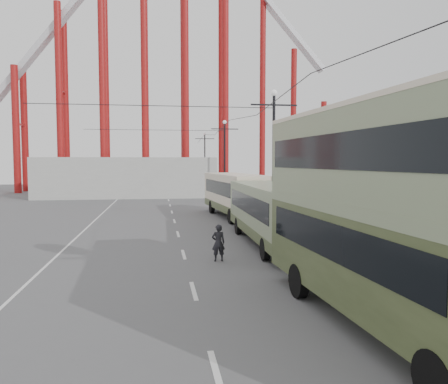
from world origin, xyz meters
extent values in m
plane|color=#545557|center=(0.00, 0.00, 0.00)|extent=(160.00, 160.00, 0.00)
cube|color=silver|center=(-1.00, 19.00, 0.01)|extent=(0.15, 82.00, 0.01)
cube|color=silver|center=(5.40, 20.00, 0.01)|extent=(0.12, 120.00, 0.01)
cube|color=silver|center=(-7.00, 20.00, 0.01)|extent=(0.12, 120.00, 0.01)
cylinder|color=black|center=(5.60, 18.00, 4.50)|extent=(0.20, 0.20, 9.00)
cylinder|color=black|center=(5.60, 18.00, 0.25)|extent=(0.44, 0.44, 0.50)
cube|color=black|center=(5.60, 18.00, 8.30)|extent=(3.20, 0.10, 0.10)
sphere|color=white|center=(5.60, 18.00, 9.10)|extent=(0.44, 0.44, 0.44)
cylinder|color=black|center=(5.60, 40.00, 4.50)|extent=(0.20, 0.20, 9.00)
cylinder|color=black|center=(5.60, 40.00, 0.25)|extent=(0.44, 0.44, 0.50)
cube|color=black|center=(5.60, 40.00, 8.30)|extent=(3.20, 0.10, 0.10)
sphere|color=white|center=(5.60, 40.00, 9.10)|extent=(0.44, 0.44, 0.44)
cylinder|color=black|center=(5.60, 62.00, 4.50)|extent=(0.20, 0.20, 9.00)
cylinder|color=black|center=(5.60, 62.00, 0.25)|extent=(0.44, 0.44, 0.50)
cube|color=black|center=(5.60, 62.00, 8.30)|extent=(3.20, 0.10, 0.10)
sphere|color=white|center=(5.60, 62.00, 9.10)|extent=(0.44, 0.44, 0.44)
cylinder|color=maroon|center=(-22.00, 55.00, 9.00)|extent=(1.00, 1.00, 18.00)
cylinder|color=maroon|center=(-22.00, 59.00, 9.00)|extent=(1.00, 1.00, 18.00)
cylinder|color=maroon|center=(-16.00, 55.00, 13.50)|extent=(1.00, 1.00, 27.00)
cylinder|color=maroon|center=(-16.00, 59.00, 13.50)|extent=(1.00, 1.00, 27.00)
cylinder|color=maroon|center=(-10.00, 55.00, 18.00)|extent=(1.00, 1.00, 36.00)
cylinder|color=maroon|center=(-10.00, 59.00, 18.00)|extent=(1.00, 1.00, 36.00)
cylinder|color=maroon|center=(-4.00, 55.00, 22.50)|extent=(1.00, 1.00, 45.00)
cylinder|color=maroon|center=(-4.00, 59.00, 22.50)|extent=(1.00, 1.00, 45.00)
cylinder|color=maroon|center=(2.00, 55.00, 26.00)|extent=(1.00, 1.00, 52.00)
cylinder|color=maroon|center=(2.00, 59.00, 26.00)|extent=(1.00, 1.00, 52.00)
cylinder|color=maroon|center=(8.00, 55.00, 27.50)|extent=(1.00, 1.00, 55.00)
cylinder|color=maroon|center=(8.00, 59.00, 27.50)|extent=(1.00, 1.00, 55.00)
cylinder|color=maroon|center=(14.00, 56.00, 15.00)|extent=(0.90, 0.90, 30.00)
cylinder|color=maroon|center=(19.00, 56.00, 11.00)|extent=(0.90, 0.90, 22.00)
cylinder|color=maroon|center=(24.00, 56.00, 7.00)|extent=(0.90, 0.90, 14.00)
cube|color=silver|center=(19.00, 56.00, 24.00)|extent=(9.89, 2.00, 10.87)
cube|color=#A6A7A1|center=(-6.00, 47.00, 2.50)|extent=(22.00, 10.00, 5.00)
cube|color=#374223|center=(3.82, -0.32, 1.85)|extent=(3.43, 11.34, 2.46)
cube|color=black|center=(3.82, -0.32, 2.35)|extent=(3.34, 9.10, 1.01)
cube|color=gray|center=(3.82, -0.32, 3.25)|extent=(3.45, 11.34, 0.34)
cube|color=gray|center=(3.82, -0.32, 4.65)|extent=(3.43, 11.34, 2.46)
cube|color=black|center=(3.82, -0.32, 4.76)|extent=(3.43, 10.67, 0.95)
cube|color=beige|center=(3.82, -0.32, 5.94)|extent=(3.45, 11.34, 0.13)
cylinder|color=black|center=(2.38, 2.74, 0.56)|extent=(0.38, 1.14, 1.12)
cylinder|color=black|center=(4.90, 2.88, 0.56)|extent=(0.38, 1.14, 1.12)
cylinder|color=black|center=(2.76, -3.97, 0.56)|extent=(0.38, 1.14, 1.12)
cube|color=gray|center=(3.81, 11.99, 1.81)|extent=(2.76, 11.44, 2.49)
cube|color=black|center=(3.81, 11.99, 2.23)|extent=(2.78, 10.20, 0.98)
cube|color=#374223|center=(3.81, 11.99, 0.83)|extent=(2.79, 11.44, 0.52)
cube|color=gray|center=(3.81, 11.99, 3.14)|extent=(2.78, 11.44, 0.17)
cylinder|color=black|center=(2.69, 15.22, 0.52)|extent=(0.31, 1.04, 1.04)
cylinder|color=black|center=(5.03, 15.18, 0.52)|extent=(0.31, 1.04, 1.04)
cylinder|color=black|center=(2.59, 8.38, 0.52)|extent=(0.31, 1.04, 1.04)
cylinder|color=black|center=(4.93, 8.34, 0.52)|extent=(0.31, 1.04, 1.04)
cube|color=beige|center=(3.94, 23.51, 1.96)|extent=(3.76, 11.40, 2.69)
cube|color=black|center=(3.94, 23.51, 2.41)|extent=(3.69, 10.06, 1.06)
cube|color=#374223|center=(3.94, 23.51, 0.90)|extent=(3.79, 11.40, 0.56)
cube|color=beige|center=(3.94, 23.51, 3.39)|extent=(3.78, 11.40, 0.18)
cylinder|color=black|center=(2.43, 26.30, 0.56)|extent=(0.41, 1.14, 1.12)
cylinder|color=black|center=(4.95, 26.52, 0.56)|extent=(0.41, 1.14, 1.12)
cylinder|color=black|center=(2.98, 20.05, 0.56)|extent=(0.41, 1.14, 1.12)
cylinder|color=black|center=(5.50, 20.27, 0.56)|extent=(0.41, 1.14, 1.12)
imported|color=black|center=(0.47, 8.37, 0.84)|extent=(0.63, 0.44, 1.67)
camera|label=1|loc=(-2.18, -10.88, 4.49)|focal=35.00mm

